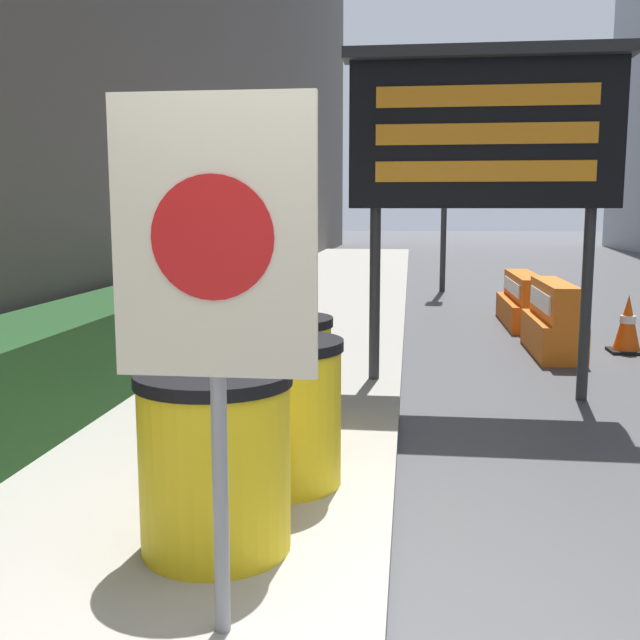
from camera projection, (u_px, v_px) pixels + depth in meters
name	position (u px, v px, depth m)	size (l,w,h in m)	color
hedge_strip	(91.00, 347.00, 6.67)	(0.90, 6.72, 0.76)	#1E421E
barrel_drum_foreground	(215.00, 460.00, 3.50)	(0.73, 0.73, 0.85)	yellow
barrel_drum_middle	(281.00, 411.00, 4.35)	(0.73, 0.73, 0.85)	yellow
barrel_drum_back	(281.00, 377.00, 5.24)	(0.73, 0.73, 0.85)	yellow
warning_sign	(215.00, 269.00, 2.64)	(0.73, 0.08, 1.99)	gray
message_board	(484.00, 134.00, 6.67)	(2.52, 0.36, 3.15)	#28282B
jersey_barrier_orange_near	(553.00, 322.00, 9.07)	(0.52, 1.66, 0.88)	orange
jersey_barrier_orange_far	(524.00, 302.00, 11.39)	(0.60, 2.05, 0.77)	orange
traffic_cone_near	(628.00, 324.00, 9.13)	(0.40, 0.40, 0.72)	black
traffic_light_near_curb	(446.00, 133.00, 15.49)	(0.28, 0.44, 4.60)	#2D2D30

